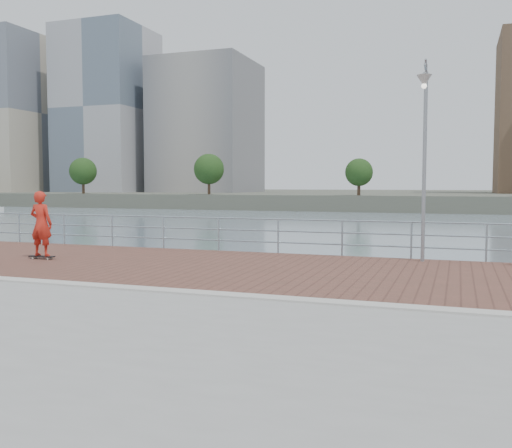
% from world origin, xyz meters
% --- Properties ---
extents(water, '(400.00, 400.00, 0.00)m').
position_xyz_m(water, '(0.00, 0.00, -2.00)').
color(water, slate).
rests_on(water, ground).
extents(brick_lane, '(40.00, 6.80, 0.02)m').
position_xyz_m(brick_lane, '(0.00, 3.60, 0.01)').
color(brick_lane, brown).
rests_on(brick_lane, seawall).
extents(curb, '(40.00, 0.40, 0.06)m').
position_xyz_m(curb, '(0.00, 0.00, 0.03)').
color(curb, '#B7B5AD').
rests_on(curb, seawall).
extents(far_shore, '(320.00, 95.00, 2.50)m').
position_xyz_m(far_shore, '(0.00, 122.50, -0.75)').
color(far_shore, '#4C5142').
rests_on(far_shore, ground).
extents(guardrail, '(39.06, 0.06, 1.13)m').
position_xyz_m(guardrail, '(0.00, 7.00, 0.69)').
color(guardrail, '#8C9EA8').
rests_on(guardrail, brick_lane).
extents(street_lamp, '(0.39, 1.14, 5.36)m').
position_xyz_m(street_lamp, '(3.43, 6.11, 3.81)').
color(street_lamp, gray).
rests_on(street_lamp, brick_lane).
extents(skateboard, '(0.80, 0.24, 0.09)m').
position_xyz_m(skateboard, '(-7.12, 3.28, 0.09)').
color(skateboard, black).
rests_on(skateboard, brick_lane).
extents(skateboarder, '(0.72, 0.49, 1.91)m').
position_xyz_m(skateboarder, '(-7.12, 3.28, 1.06)').
color(skateboarder, red).
rests_on(skateboarder, skateboard).
extents(shoreline_trees, '(144.56, 5.08, 6.78)m').
position_xyz_m(shoreline_trees, '(-1.84, 77.00, 4.32)').
color(shoreline_trees, '#473323').
rests_on(shoreline_trees, far_shore).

